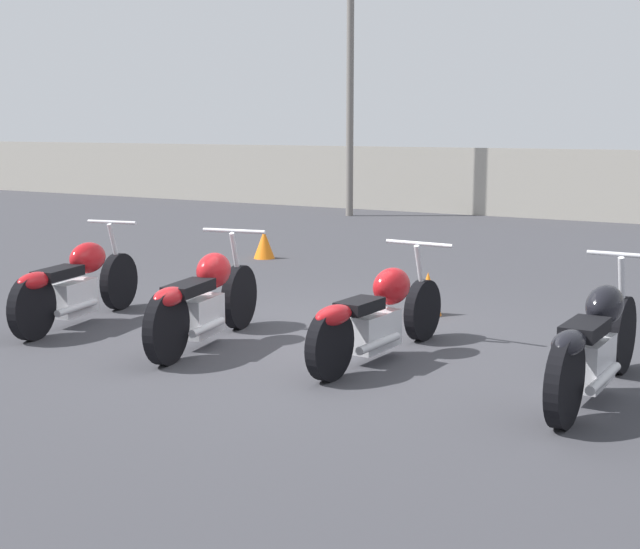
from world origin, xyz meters
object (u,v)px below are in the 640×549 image
object	(u,v)px
motorcycle_slot_0	(76,283)
light_pole_left	(350,11)
motorcycle_slot_2	(378,315)
motorcycle_slot_3	(595,343)
traffic_cone_far	(264,244)
motorcycle_slot_1	(204,300)
traffic_cone_near	(428,294)

from	to	relation	value
motorcycle_slot_0	light_pole_left	bearing A→B (deg)	93.27
motorcycle_slot_2	motorcycle_slot_3	size ratio (longest dim) A/B	0.99
traffic_cone_far	motorcycle_slot_2	bearing A→B (deg)	-46.64
motorcycle_slot_1	traffic_cone_near	bearing A→B (deg)	51.34
light_pole_left	traffic_cone_near	world-z (taller)	light_pole_left
motorcycle_slot_2	traffic_cone_far	size ratio (longest dim) A/B	5.04
light_pole_left	motorcycle_slot_0	world-z (taller)	light_pole_left
traffic_cone_near	traffic_cone_far	world-z (taller)	traffic_cone_near
traffic_cone_far	motorcycle_slot_3	bearing A→B (deg)	-37.30
motorcycle_slot_3	traffic_cone_far	xyz separation A→B (m)	(-5.99, 4.57, -0.20)
motorcycle_slot_0	motorcycle_slot_2	size ratio (longest dim) A/B	0.97
motorcycle_slot_3	traffic_cone_near	bearing A→B (deg)	137.90
light_pole_left	traffic_cone_near	distance (m)	11.27
light_pole_left	traffic_cone_near	size ratio (longest dim) A/B	16.24
motorcycle_slot_2	motorcycle_slot_1	bearing A→B (deg)	-164.14
motorcycle_slot_1	traffic_cone_near	world-z (taller)	motorcycle_slot_1
light_pole_left	traffic_cone_far	distance (m)	7.79
light_pole_left	motorcycle_slot_1	distance (m)	12.57
motorcycle_slot_3	traffic_cone_far	bearing A→B (deg)	143.63
light_pole_left	motorcycle_slot_0	distance (m)	12.01
motorcycle_slot_2	traffic_cone_near	distance (m)	1.94
light_pole_left	motorcycle_slot_0	size ratio (longest dim) A/B	3.55
light_pole_left	motorcycle_slot_2	bearing A→B (deg)	-60.14
traffic_cone_near	motorcycle_slot_1	bearing A→B (deg)	-117.89
motorcycle_slot_1	traffic_cone_near	size ratio (longest dim) A/B	4.46
traffic_cone_far	traffic_cone_near	bearing A→B (deg)	-33.42
motorcycle_slot_2	motorcycle_slot_3	bearing A→B (deg)	-2.94
motorcycle_slot_1	motorcycle_slot_3	distance (m)	3.43
light_pole_left	motorcycle_slot_1	world-z (taller)	light_pole_left
motorcycle_slot_3	motorcycle_slot_1	bearing A→B (deg)	-176.04
motorcycle_slot_1	motorcycle_slot_2	distance (m)	1.61
light_pole_left	traffic_cone_far	xyz separation A→B (m)	(1.98, -6.28, -4.18)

